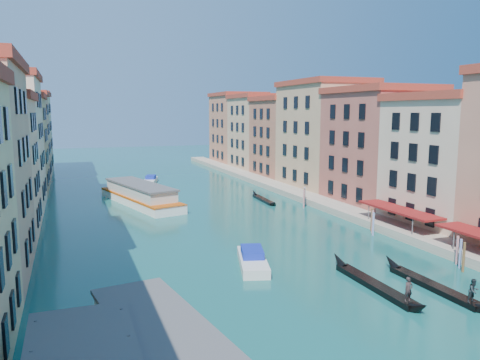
{
  "coord_description": "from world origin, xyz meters",
  "views": [
    {
      "loc": [
        -16.13,
        -7.72,
        15.06
      ],
      "look_at": [
        3.73,
        46.17,
        6.69
      ],
      "focal_mm": 35.0,
      "sensor_mm": 36.0,
      "label": 1
    }
  ],
  "objects": [
    {
      "name": "right_bank_palazzos",
      "position": [
        30.0,
        65.0,
        9.75
      ],
      "size": [
        12.8,
        128.4,
        21.0
      ],
      "color": "#AB443D",
      "rests_on": "ground"
    },
    {
      "name": "quay",
      "position": [
        22.0,
        65.0,
        0.5
      ],
      "size": [
        4.0,
        140.0,
        1.0
      ],
      "primitive_type": "cube",
      "color": "gray",
      "rests_on": "ground"
    },
    {
      "name": "mooring_poles_right",
      "position": [
        19.1,
        28.8,
        1.3
      ],
      "size": [
        1.44,
        54.24,
        3.2
      ],
      "color": "brown",
      "rests_on": "ground"
    },
    {
      "name": "vaporetto_far",
      "position": [
        -5.38,
        69.22,
        1.53
      ],
      "size": [
        10.9,
        23.47,
        3.41
      ],
      "rotation": [
        0.0,
        0.0,
        0.26
      ],
      "color": "white",
      "rests_on": "ground"
    },
    {
      "name": "gondola_fore",
      "position": [
        8.1,
        24.53,
        0.46
      ],
      "size": [
        1.34,
        13.53,
        2.7
      ],
      "rotation": [
        0.0,
        0.0,
        -0.01
      ],
      "color": "black",
      "rests_on": "ground"
    },
    {
      "name": "gondola_right",
      "position": [
        12.69,
        22.27,
        0.5
      ],
      "size": [
        1.31,
        13.01,
        2.6
      ],
      "rotation": [
        0.0,
        0.0,
        0.01
      ],
      "color": "black",
      "rests_on": "ground"
    },
    {
      "name": "gondola_far",
      "position": [
        14.77,
        64.7,
        0.33
      ],
      "size": [
        1.49,
        11.38,
        1.61
      ],
      "rotation": [
        0.0,
        0.0,
        -0.05
      ],
      "color": "black",
      "rests_on": "ground"
    },
    {
      "name": "motorboat_mid",
      "position": [
        0.42,
        33.6,
        0.65
      ],
      "size": [
        4.63,
        8.4,
        1.66
      ],
      "rotation": [
        0.0,
        0.0,
        -0.28
      ],
      "color": "silver",
      "rests_on": "ground"
    },
    {
      "name": "motorboat_far",
      "position": [
        0.15,
        92.08,
        0.6
      ],
      "size": [
        4.45,
        7.81,
        1.54
      ],
      "rotation": [
        0.0,
        0.0,
        -0.3
      ],
      "color": "silver",
      "rests_on": "ground"
    }
  ]
}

